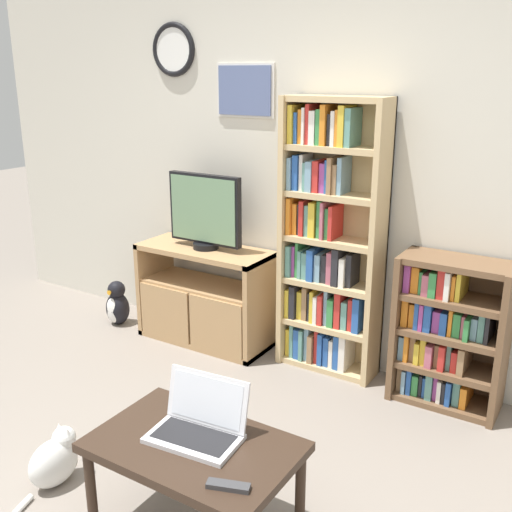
{
  "coord_description": "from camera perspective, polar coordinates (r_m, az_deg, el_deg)",
  "views": [
    {
      "loc": [
        1.56,
        -1.41,
        1.89
      ],
      "look_at": [
        -0.01,
        1.11,
        0.96
      ],
      "focal_mm": 42.0,
      "sensor_mm": 36.0,
      "label": 1
    }
  ],
  "objects": [
    {
      "name": "bookshelf_short",
      "position": [
        3.66,
        17.61,
        -6.98
      ],
      "size": [
        0.62,
        0.31,
        0.89
      ],
      "color": "brown",
      "rests_on": "ground_plane"
    },
    {
      "name": "penguin_figurine",
      "position": [
        4.75,
        -13.11,
        -4.55
      ],
      "size": [
        0.19,
        0.17,
        0.35
      ],
      "color": "black",
      "rests_on": "ground_plane"
    },
    {
      "name": "remote_near_laptop",
      "position": [
        2.31,
        -2.66,
        -21.03
      ],
      "size": [
        0.17,
        0.09,
        0.02
      ],
      "rotation": [
        0.0,
        0.0,
        1.91
      ],
      "color": "#38383A",
      "rests_on": "coffee_table"
    },
    {
      "name": "cat",
      "position": [
        3.13,
        -18.57,
        -17.93
      ],
      "size": [
        0.18,
        0.49,
        0.28
      ],
      "rotation": [
        0.0,
        0.0,
        -0.1
      ],
      "color": "white",
      "rests_on": "ground_plane"
    },
    {
      "name": "wall_back",
      "position": [
        3.85,
        7.52,
        8.43
      ],
      "size": [
        6.01,
        0.09,
        2.6
      ],
      "color": "beige",
      "rests_on": "ground_plane"
    },
    {
      "name": "tv_stand",
      "position": [
        4.3,
        -5.0,
        -3.78
      ],
      "size": [
        0.97,
        0.4,
        0.7
      ],
      "color": "tan",
      "rests_on": "ground_plane"
    },
    {
      "name": "bookshelf_tall",
      "position": [
        3.79,
        6.85,
        1.12
      ],
      "size": [
        0.65,
        0.24,
        1.75
      ],
      "color": "tan",
      "rests_on": "ground_plane"
    },
    {
      "name": "laptop",
      "position": [
        2.57,
        -5.4,
        -15.46
      ],
      "size": [
        0.4,
        0.3,
        0.24
      ],
      "rotation": [
        0.0,
        0.0,
        0.1
      ],
      "color": "silver",
      "rests_on": "coffee_table"
    },
    {
      "name": "coffee_table",
      "position": [
        2.58,
        -5.91,
        -18.25
      ],
      "size": [
        0.83,
        0.53,
        0.44
      ],
      "color": "#332319",
      "rests_on": "ground_plane"
    },
    {
      "name": "television",
      "position": [
        4.12,
        -4.89,
        4.19
      ],
      "size": [
        0.57,
        0.18,
        0.52
      ],
      "color": "black",
      "rests_on": "tv_stand"
    }
  ]
}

